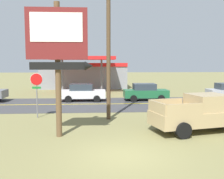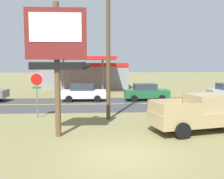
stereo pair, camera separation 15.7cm
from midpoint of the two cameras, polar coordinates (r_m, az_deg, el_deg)
The scene contains 10 objects.
ground_plane at distance 10.57m, azimuth 2.93°, elevation -14.24°, with size 180.00×180.00×0.00m, color olive.
road_asphalt at distance 23.18m, azimuth -0.49°, elevation -3.15°, with size 140.00×8.00×0.02m, color #3D3D3F.
road_centre_line at distance 23.18m, azimuth -0.49°, elevation -3.12°, with size 126.00×0.20×0.01m, color gold.
motel_sign at distance 12.87m, azimuth -11.37°, elevation 9.09°, with size 3.14×0.54×6.49m.
stop_sign at distance 17.93m, azimuth -15.75°, elevation 0.49°, with size 0.80×0.08×2.95m.
utility_pole at distance 16.78m, azimuth -0.54°, elevation 10.64°, with size 1.62×0.26×9.53m.
gas_station at distance 38.36m, azimuth -5.69°, elevation 3.27°, with size 12.00×11.50×4.40m.
pickup_tan_parked_on_lawn at distance 14.73m, azimuth 18.93°, elevation -4.91°, with size 5.51×3.10×1.96m.
car_white_mid_lane at distance 25.06m, azimuth -6.07°, elevation -0.62°, with size 4.20×2.00×1.64m.
car_green_far_lane at distance 25.47m, azimuth 7.57°, elevation -0.53°, with size 4.20×2.00×1.64m.
Camera 2 is at (-1.00, -9.87, 3.62)m, focal length 42.22 mm.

